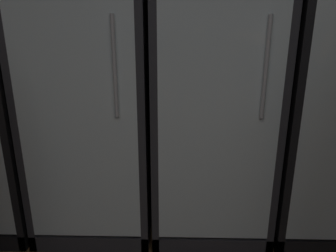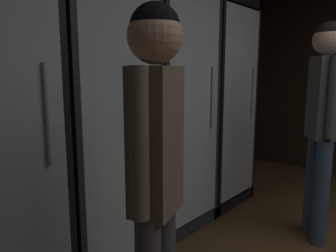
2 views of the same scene
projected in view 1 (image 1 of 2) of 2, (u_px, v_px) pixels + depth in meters
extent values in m
cube|color=black|center=(20.00, 70.00, 2.28)|extent=(0.04, 0.67, 2.02)
cylinder|color=brown|center=(18.00, 185.00, 2.59)|extent=(0.08, 0.08, 0.22)
cylinder|color=brown|center=(15.00, 165.00, 2.54)|extent=(0.03, 0.03, 0.08)
cylinder|color=#B2332D|center=(19.00, 188.00, 2.60)|extent=(0.08, 0.08, 0.06)
cylinder|color=#9EAD99|center=(11.00, 123.00, 2.40)|extent=(0.07, 0.07, 0.22)
cylinder|color=#9EAD99|center=(7.00, 98.00, 2.34)|extent=(0.02, 0.02, 0.09)
cylinder|color=#2D2D33|center=(11.00, 124.00, 2.41)|extent=(0.07, 0.07, 0.08)
cube|color=#2B2B30|center=(99.00, 58.00, 2.56)|extent=(0.69, 0.04, 2.02)
cube|color=#2B2B30|center=(31.00, 70.00, 2.28)|extent=(0.04, 0.67, 2.02)
cube|color=#2B2B30|center=(146.00, 70.00, 2.26)|extent=(0.04, 0.67, 2.02)
cube|color=#2B2B30|center=(99.00, 213.00, 2.63)|extent=(0.69, 0.67, 0.10)
cube|color=white|center=(98.00, 59.00, 2.53)|extent=(0.61, 0.02, 1.78)
cube|color=silver|center=(74.00, 86.00, 1.97)|extent=(0.61, 0.02, 1.78)
cylinder|color=#B2B2B7|center=(115.00, 67.00, 1.90)|extent=(0.02, 0.02, 0.50)
cube|color=silver|center=(98.00, 203.00, 2.60)|extent=(0.59, 0.59, 0.02)
cylinder|color=gray|center=(68.00, 189.00, 2.55)|extent=(0.06, 0.06, 0.21)
cylinder|color=gray|center=(66.00, 171.00, 2.50)|extent=(0.02, 0.02, 0.06)
cylinder|color=beige|center=(68.00, 190.00, 2.56)|extent=(0.07, 0.07, 0.06)
cylinder|color=#194723|center=(97.00, 191.00, 2.55)|extent=(0.07, 0.07, 0.20)
cylinder|color=#194723|center=(95.00, 171.00, 2.50)|extent=(0.03, 0.03, 0.08)
cylinder|color=tan|center=(97.00, 194.00, 2.56)|extent=(0.08, 0.08, 0.08)
cylinder|color=black|center=(129.00, 185.00, 2.59)|extent=(0.06, 0.06, 0.21)
cylinder|color=black|center=(129.00, 164.00, 2.54)|extent=(0.02, 0.02, 0.09)
cylinder|color=#2D2D33|center=(130.00, 188.00, 2.60)|extent=(0.06, 0.06, 0.06)
cube|color=silver|center=(92.00, 119.00, 2.38)|extent=(0.59, 0.59, 0.02)
cylinder|color=#9EAD99|center=(55.00, 102.00, 2.33)|extent=(0.06, 0.06, 0.20)
cylinder|color=#9EAD99|center=(53.00, 78.00, 2.28)|extent=(0.02, 0.02, 0.10)
cylinder|color=white|center=(56.00, 104.00, 2.34)|extent=(0.06, 0.06, 0.07)
cylinder|color=black|center=(92.00, 98.00, 2.37)|extent=(0.08, 0.08, 0.23)
cylinder|color=black|center=(90.00, 72.00, 2.31)|extent=(0.03, 0.03, 0.09)
cylinder|color=tan|center=(93.00, 102.00, 2.38)|extent=(0.08, 0.08, 0.08)
cylinder|color=#194723|center=(126.00, 100.00, 2.34)|extent=(0.06, 0.06, 0.23)
cylinder|color=#194723|center=(125.00, 74.00, 2.28)|extent=(0.02, 0.02, 0.08)
cylinder|color=#B2332D|center=(126.00, 99.00, 2.34)|extent=(0.07, 0.07, 0.06)
cube|color=silver|center=(84.00, 18.00, 2.16)|extent=(0.59, 0.59, 0.02)
cube|color=#2B2B30|center=(211.00, 59.00, 2.54)|extent=(0.69, 0.04, 2.02)
cube|color=#2B2B30|center=(157.00, 70.00, 2.26)|extent=(0.04, 0.67, 2.02)
cube|color=#2B2B30|center=(273.00, 71.00, 2.24)|extent=(0.04, 0.67, 2.02)
cube|color=#2B2B30|center=(208.00, 214.00, 2.61)|extent=(0.69, 0.67, 0.10)
cube|color=white|center=(211.00, 60.00, 2.52)|extent=(0.61, 0.02, 1.78)
cube|color=silver|center=(220.00, 87.00, 1.95)|extent=(0.61, 0.02, 1.78)
cylinder|color=#B2B2B7|center=(266.00, 68.00, 1.89)|extent=(0.02, 0.02, 0.50)
cube|color=silver|center=(209.00, 205.00, 2.59)|extent=(0.59, 0.59, 0.02)
cylinder|color=#336B38|center=(185.00, 189.00, 2.57)|extent=(0.08, 0.08, 0.19)
cylinder|color=#336B38|center=(185.00, 171.00, 2.52)|extent=(0.03, 0.03, 0.08)
cylinder|color=#B2332D|center=(185.00, 188.00, 2.57)|extent=(0.08, 0.08, 0.07)
cylinder|color=#9EAD99|center=(231.00, 188.00, 2.59)|extent=(0.08, 0.08, 0.18)
cylinder|color=#9EAD99|center=(233.00, 171.00, 2.54)|extent=(0.03, 0.03, 0.06)
cylinder|color=tan|center=(231.00, 191.00, 2.60)|extent=(0.08, 0.08, 0.05)
cube|color=silver|center=(212.00, 143.00, 2.42)|extent=(0.59, 0.59, 0.02)
cylinder|color=black|center=(188.00, 123.00, 2.42)|extent=(0.07, 0.07, 0.21)
cylinder|color=black|center=(188.00, 100.00, 2.36)|extent=(0.03, 0.03, 0.10)
cylinder|color=tan|center=(188.00, 122.00, 2.41)|extent=(0.08, 0.08, 0.07)
cylinder|color=brown|center=(238.00, 122.00, 2.40)|extent=(0.06, 0.06, 0.23)
cylinder|color=brown|center=(240.00, 98.00, 2.35)|extent=(0.02, 0.02, 0.07)
cylinder|color=white|center=(238.00, 127.00, 2.42)|extent=(0.07, 0.07, 0.06)
cube|color=silver|center=(215.00, 72.00, 2.25)|extent=(0.59, 0.59, 0.02)
cylinder|color=#336B38|center=(189.00, 52.00, 2.21)|extent=(0.07, 0.07, 0.21)
cylinder|color=#336B38|center=(190.00, 26.00, 2.16)|extent=(0.02, 0.02, 0.06)
cylinder|color=white|center=(189.00, 50.00, 2.21)|extent=(0.07, 0.07, 0.06)
cylinder|color=black|center=(241.00, 51.00, 2.25)|extent=(0.06, 0.06, 0.21)
cylinder|color=black|center=(242.00, 26.00, 2.20)|extent=(0.02, 0.02, 0.06)
cylinder|color=#2D2D33|center=(240.00, 54.00, 2.26)|extent=(0.06, 0.06, 0.06)
cube|color=black|center=(324.00, 59.00, 2.53)|extent=(0.69, 0.04, 2.02)
cube|color=black|center=(284.00, 71.00, 2.24)|extent=(0.04, 0.67, 2.02)
cube|color=black|center=(319.00, 216.00, 2.59)|extent=(0.69, 0.67, 0.10)
cube|color=white|center=(326.00, 60.00, 2.50)|extent=(0.61, 0.02, 1.78)
cube|color=silver|center=(321.00, 207.00, 2.57)|extent=(0.59, 0.59, 0.02)
cylinder|color=gray|center=(290.00, 194.00, 2.49)|extent=(0.06, 0.06, 0.21)
cylinder|color=gray|center=(293.00, 174.00, 2.44)|extent=(0.02, 0.02, 0.07)
cylinder|color=#B2332D|center=(290.00, 193.00, 2.49)|extent=(0.07, 0.07, 0.05)
cylinder|color=#336B38|center=(312.00, 192.00, 2.52)|extent=(0.07, 0.07, 0.21)
cylinder|color=#336B38|center=(315.00, 173.00, 2.47)|extent=(0.02, 0.02, 0.07)
cylinder|color=beige|center=(311.00, 195.00, 2.53)|extent=(0.08, 0.08, 0.06)
cylinder|color=#336B38|center=(333.00, 190.00, 2.53)|extent=(0.08, 0.08, 0.22)
cylinder|color=#2D2D33|center=(333.00, 191.00, 2.54)|extent=(0.08, 0.08, 0.08)
cube|color=silver|center=(335.00, 121.00, 2.35)|extent=(0.59, 0.59, 0.02)
cylinder|color=#194723|center=(313.00, 101.00, 2.31)|extent=(0.07, 0.07, 0.23)
cylinder|color=#194723|center=(316.00, 76.00, 2.25)|extent=(0.02, 0.02, 0.07)
cylinder|color=#2D2D33|center=(313.00, 101.00, 2.31)|extent=(0.07, 0.07, 0.08)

